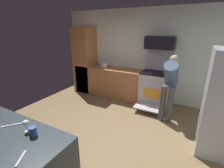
{
  "coord_description": "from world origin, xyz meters",
  "views": [
    {
      "loc": [
        1.4,
        -2.25,
        2.07
      ],
      "look_at": [
        0.03,
        0.3,
        1.05
      ],
      "focal_mm": 25.65,
      "sensor_mm": 36.0,
      "label": 1
    }
  ],
  "objects": [
    {
      "name": "cabinet_column",
      "position": [
        -1.9,
        1.98,
        1.05
      ],
      "size": [
        0.6,
        0.6,
        2.1
      ],
      "primitive_type": "cube",
      "color": "#AA673C",
      "rests_on": "ground"
    },
    {
      "name": "wall_back",
      "position": [
        0.0,
        2.34,
        1.3
      ],
      "size": [
        5.2,
        0.12,
        2.6
      ],
      "primitive_type": "cube",
      "color": "silver",
      "rests_on": "ground"
    },
    {
      "name": "wine_glass_near",
      "position": [
        -0.25,
        -1.31,
        1.01
      ],
      "size": [
        0.07,
        0.07,
        0.15
      ],
      "color": "silver",
      "rests_on": "counter_island"
    },
    {
      "name": "counter_island",
      "position": [
        -0.59,
        -1.5,
        0.45
      ],
      "size": [
        1.87,
        0.8,
        0.9
      ],
      "primitive_type": "cube",
      "color": "#2B3539",
      "rests_on": "ground"
    },
    {
      "name": "knife_paring",
      "position": [
        -0.53,
        -1.32,
        0.9
      ],
      "size": [
        0.19,
        0.22,
        0.01
      ],
      "primitive_type": "cube",
      "rotation": [
        0.0,
        0.0,
        0.88
      ],
      "color": "#B7BABF",
      "rests_on": "counter_island"
    },
    {
      "name": "knife_chef",
      "position": [
        0.08,
        -1.61,
        0.9
      ],
      "size": [
        0.13,
        0.19,
        0.01
      ],
      "primitive_type": "cube",
      "rotation": [
        0.0,
        0.0,
        5.26
      ],
      "color": "#B7BABF",
      "rests_on": "counter_island"
    },
    {
      "name": "mug_coffee",
      "position": [
        -0.12,
        -1.33,
        0.95
      ],
      "size": [
        0.09,
        0.09,
        0.11
      ],
      "primitive_type": "cylinder",
      "color": "#2E4B8D",
      "rests_on": "counter_island"
    },
    {
      "name": "person_cook",
      "position": [
        0.93,
        1.36,
        0.88
      ],
      "size": [
        0.31,
        0.63,
        1.49
      ],
      "color": "#484848",
      "rests_on": "ground"
    },
    {
      "name": "oven_range",
      "position": [
        0.49,
        1.97,
        0.51
      ],
      "size": [
        0.76,
        1.05,
        1.55
      ],
      "color": "#B9B3BD",
      "rests_on": "ground"
    },
    {
      "name": "ground_plane",
      "position": [
        0.0,
        0.0,
        -0.01
      ],
      "size": [
        5.2,
        4.8,
        0.02
      ],
      "primitive_type": "cube",
      "color": "olive"
    },
    {
      "name": "stock_pot",
      "position": [
        -1.18,
        1.98,
        0.97
      ],
      "size": [
        0.27,
        0.27,
        0.15
      ],
      "primitive_type": "cylinder",
      "color": "#B2BAC8",
      "rests_on": "lower_cabinet_run"
    },
    {
      "name": "lower_cabinet_run",
      "position": [
        -0.9,
        1.98,
        0.45
      ],
      "size": [
        2.4,
        0.6,
        0.9
      ],
      "primitive_type": "cube",
      "color": "#AA673C",
      "rests_on": "ground"
    },
    {
      "name": "microwave",
      "position": [
        0.49,
        2.06,
        1.71
      ],
      "size": [
        0.74,
        0.38,
        0.33
      ],
      "primitive_type": "cube",
      "color": "black",
      "rests_on": "oven_range"
    }
  ]
}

